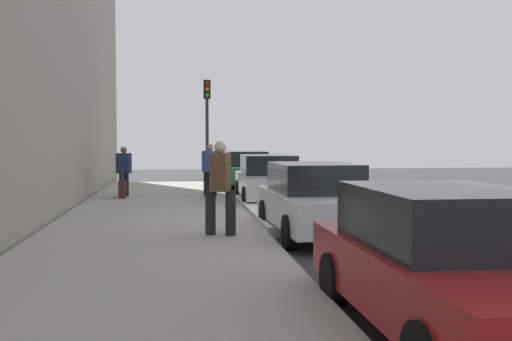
{
  "coord_description": "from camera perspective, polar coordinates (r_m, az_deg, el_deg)",
  "views": [
    {
      "loc": [
        13.19,
        -2.75,
        2.01
      ],
      "look_at": [
        -0.46,
        -1.04,
        1.31
      ],
      "focal_mm": 42.94,
      "sensor_mm": 36.0,
      "label": 1
    }
  ],
  "objects": [
    {
      "name": "ground_plane",
      "position": [
        13.62,
        4.6,
        -5.58
      ],
      "size": [
        56.0,
        56.0,
        0.0
      ],
      "primitive_type": "plane",
      "color": "#333335"
    },
    {
      "name": "sidewalk",
      "position": [
        13.34,
        -9.48,
        -5.46
      ],
      "size": [
        28.0,
        4.6,
        0.15
      ],
      "primitive_type": "cube",
      "color": "#A39E93",
      "rests_on": "ground"
    },
    {
      "name": "lane_stripe_centre",
      "position": [
        14.61,
        17.04,
        -5.1
      ],
      "size": [
        28.0,
        0.14,
        0.01
      ],
      "primitive_type": "cube",
      "color": "gold",
      "rests_on": "ground"
    },
    {
      "name": "snow_bank_curb",
      "position": [
        16.19,
        0.18,
        -3.82
      ],
      "size": [
        7.43,
        0.56,
        0.22
      ],
      "primitive_type": "cube",
      "color": "white",
      "rests_on": "ground"
    },
    {
      "name": "parked_car_green",
      "position": [
        25.55,
        -0.98,
        0.1
      ],
      "size": [
        4.5,
        2.02,
        1.51
      ],
      "color": "black",
      "rests_on": "ground"
    },
    {
      "name": "parked_car_silver",
      "position": [
        19.37,
        1.18,
        -0.79
      ],
      "size": [
        4.64,
        1.98,
        1.51
      ],
      "color": "black",
      "rests_on": "ground"
    },
    {
      "name": "parked_car_white",
      "position": [
        12.72,
        5.6,
        -2.74
      ],
      "size": [
        4.43,
        1.98,
        1.51
      ],
      "color": "black",
      "rests_on": "ground"
    },
    {
      "name": "parked_car_red",
      "position": [
        6.52,
        17.55,
        -8.27
      ],
      "size": [
        4.5,
        1.92,
        1.51
      ],
      "color": "black",
      "rests_on": "ground"
    },
    {
      "name": "pedestrian_brown_coat",
      "position": [
        11.87,
        -3.33,
        -1.36
      ],
      "size": [
        0.57,
        0.58,
        1.83
      ],
      "color": "black",
      "rests_on": "sidewalk"
    },
    {
      "name": "pedestrian_navy_coat",
      "position": [
        20.29,
        -12.21,
        0.04
      ],
      "size": [
        0.52,
        0.5,
        1.63
      ],
      "color": "black",
      "rests_on": "sidewalk"
    },
    {
      "name": "pedestrian_blue_coat",
      "position": [
        20.15,
        -4.3,
        0.2
      ],
      "size": [
        0.51,
        0.54,
        1.71
      ],
      "color": "black",
      "rests_on": "sidewalk"
    },
    {
      "name": "traffic_light_pole",
      "position": [
        23.23,
        -4.58,
        5.19
      ],
      "size": [
        0.35,
        0.26,
        4.09
      ],
      "color": "#2D2D19",
      "rests_on": "sidewalk"
    },
    {
      "name": "rolling_suitcase",
      "position": [
        19.85,
        -12.35,
        -1.74
      ],
      "size": [
        0.34,
        0.22,
        0.9
      ],
      "color": "#471E19",
      "rests_on": "sidewalk"
    }
  ]
}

